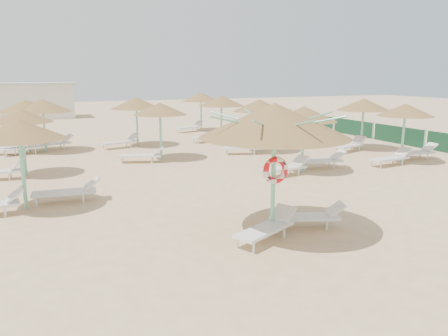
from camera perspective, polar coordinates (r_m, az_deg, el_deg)
name	(u,v)px	position (r m, az deg, el deg)	size (l,w,h in m)	color
ground	(270,233)	(11.22, 6.03, -8.39)	(120.00, 120.00, 0.00)	#DBB686
main_palapa	(275,121)	(10.53, 6.63, 6.16)	(3.64, 3.64, 3.26)	#76CDAE
lounger_main_a	(268,227)	(10.64, 5.72, -7.67)	(1.94, 1.34, 0.69)	white
lounger_main_b	(311,216)	(11.66, 11.31, -6.12)	(1.90, 1.15, 0.66)	white
palapa_field	(186,108)	(22.08, -4.97, 7.85)	(20.05, 18.31, 2.72)	#76CDAE
service_hut	(26,100)	(44.22, -24.40, 8.04)	(8.40, 4.40, 3.25)	silver
windbreak_fence	(399,135)	(27.29, 21.86, 4.01)	(0.08, 19.84, 1.10)	#1B5230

